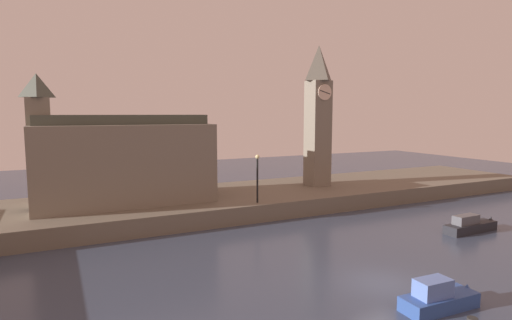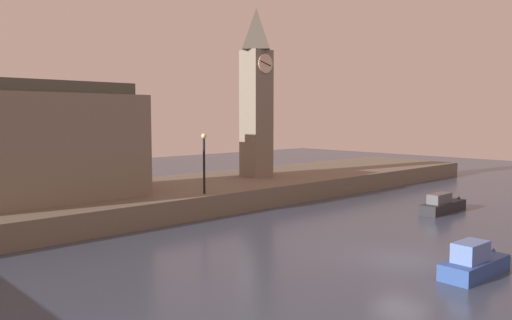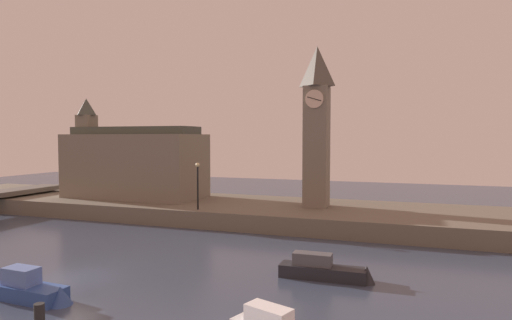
% 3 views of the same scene
% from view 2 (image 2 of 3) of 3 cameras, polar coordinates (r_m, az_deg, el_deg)
% --- Properties ---
extents(ground_plane, '(120.00, 120.00, 0.00)m').
position_cam_2_polar(ground_plane, '(25.39, 15.88, -10.77)').
color(ground_plane, '#384256').
extents(far_embankment, '(70.00, 12.00, 1.50)m').
position_cam_2_polar(far_embankment, '(39.20, -10.03, -4.01)').
color(far_embankment, '#6B6051').
rests_on(far_embankment, ground).
extents(clock_tower, '(2.34, 2.38, 14.55)m').
position_cam_2_polar(clock_tower, '(44.68, 0.04, 7.84)').
color(clock_tower, slate).
rests_on(clock_tower, far_embankment).
extents(parliament_hall, '(14.46, 6.71, 10.68)m').
position_cam_2_polar(parliament_hall, '(34.60, -25.17, 1.77)').
color(parliament_hall, slate).
rests_on(parliament_hall, far_embankment).
extents(streetlamp, '(0.36, 0.36, 4.12)m').
position_cam_2_polar(streetlamp, '(34.79, -5.82, 0.40)').
color(streetlamp, black).
rests_on(streetlamp, far_embankment).
extents(boat_tour_blue, '(4.47, 1.51, 1.62)m').
position_cam_2_polar(boat_tour_blue, '(24.36, 23.56, -10.40)').
color(boat_tour_blue, '#2D4C93').
rests_on(boat_tour_blue, ground).
extents(boat_barge_dark, '(5.33, 1.33, 1.59)m').
position_cam_2_polar(boat_barge_dark, '(38.96, 20.44, -4.69)').
color(boat_barge_dark, '#232328').
rests_on(boat_barge_dark, ground).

